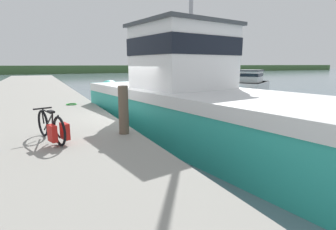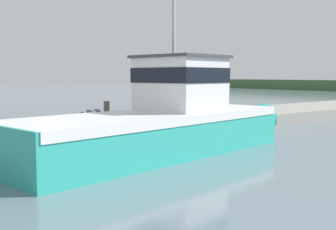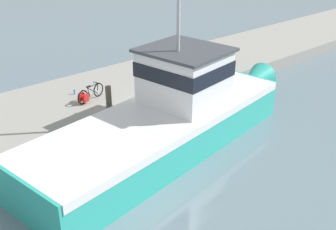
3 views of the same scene
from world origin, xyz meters
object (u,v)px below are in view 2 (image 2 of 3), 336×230
(water_bottle_on_curb, at_px, (75,121))
(mooring_post, at_px, (107,115))
(fishing_boat_main, at_px, (165,120))
(bicycle_touring, at_px, (88,119))

(water_bottle_on_curb, bearing_deg, mooring_post, 2.40)
(mooring_post, relative_size, water_bottle_on_curb, 5.16)
(fishing_boat_main, relative_size, bicycle_touring, 8.70)
(mooring_post, distance_m, water_bottle_on_curb, 3.00)
(fishing_boat_main, distance_m, bicycle_touring, 4.86)
(mooring_post, bearing_deg, fishing_boat_main, 18.40)
(bicycle_touring, relative_size, mooring_post, 1.35)
(fishing_boat_main, xyz_separation_m, water_bottle_on_curb, (-5.96, -1.12, -0.48))
(fishing_boat_main, bearing_deg, water_bottle_on_curb, -177.94)
(bicycle_touring, height_order, water_bottle_on_curb, bicycle_touring)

